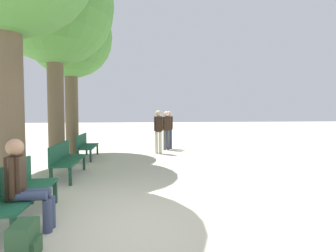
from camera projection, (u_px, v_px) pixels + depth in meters
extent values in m
plane|color=beige|center=(135.00, 224.00, 3.69)|extent=(80.00, 80.00, 0.00)
cube|color=#195138|center=(24.00, 194.00, 3.73)|extent=(0.49, 1.68, 0.04)
cube|color=#195138|center=(7.00, 179.00, 3.69)|extent=(0.04, 1.68, 0.40)
cube|color=#19422D|center=(14.00, 234.00, 2.98)|extent=(0.06, 0.06, 0.39)
cube|color=#19422D|center=(55.00, 192.00, 4.56)|extent=(0.06, 0.06, 0.39)
cube|color=#19422D|center=(31.00, 193.00, 4.51)|extent=(0.06, 0.06, 0.39)
cube|color=#195138|center=(70.00, 160.00, 6.40)|extent=(0.49, 1.68, 0.04)
cube|color=#195138|center=(60.00, 152.00, 6.36)|extent=(0.04, 1.68, 0.40)
cube|color=#19422D|center=(70.00, 177.00, 5.65)|extent=(0.06, 0.06, 0.39)
cube|color=#19422D|center=(84.00, 163.00, 7.23)|extent=(0.06, 0.06, 0.39)
cube|color=#19422D|center=(51.00, 177.00, 5.60)|extent=(0.06, 0.06, 0.39)
cube|color=#19422D|center=(69.00, 163.00, 7.18)|extent=(0.06, 0.06, 0.39)
cube|color=#195138|center=(88.00, 146.00, 9.08)|extent=(0.49, 1.68, 0.04)
cube|color=#195138|center=(82.00, 140.00, 9.04)|extent=(0.04, 1.68, 0.40)
cube|color=#19422D|center=(91.00, 156.00, 8.32)|extent=(0.06, 0.06, 0.39)
cube|color=#19422D|center=(97.00, 149.00, 9.90)|extent=(0.06, 0.06, 0.39)
cube|color=#19422D|center=(78.00, 156.00, 8.27)|extent=(0.06, 0.06, 0.39)
cube|color=#19422D|center=(87.00, 149.00, 9.85)|extent=(0.06, 0.06, 0.39)
cylinder|color=brown|center=(9.00, 96.00, 4.94)|extent=(0.50, 0.50, 3.78)
cylinder|color=brown|center=(56.00, 102.00, 7.91)|extent=(0.47, 0.47, 3.83)
sphere|color=#478438|center=(54.00, 4.00, 7.76)|extent=(3.53, 3.53, 3.53)
cylinder|color=brown|center=(72.00, 107.00, 9.94)|extent=(0.48, 0.48, 3.60)
sphere|color=#478438|center=(70.00, 36.00, 9.80)|extent=(3.09, 3.09, 3.09)
cylinder|color=#384260|center=(30.00, 196.00, 3.39)|extent=(0.41, 0.12, 0.12)
cylinder|color=#384260|center=(47.00, 216.00, 3.44)|extent=(0.12, 0.12, 0.43)
cylinder|color=#384260|center=(35.00, 193.00, 3.54)|extent=(0.41, 0.12, 0.12)
cylinder|color=#384260|center=(51.00, 212.00, 3.58)|extent=(0.12, 0.12, 0.43)
cube|color=black|center=(16.00, 178.00, 3.43)|extent=(0.19, 0.22, 0.58)
cylinder|color=black|center=(11.00, 178.00, 3.31)|extent=(0.08, 0.08, 0.52)
cylinder|color=black|center=(20.00, 174.00, 3.55)|extent=(0.08, 0.08, 0.52)
sphere|color=#A37A5B|center=(15.00, 147.00, 3.41)|extent=(0.22, 0.22, 0.22)
cube|color=#284C2D|center=(24.00, 243.00, 2.75)|extent=(0.22, 0.36, 0.42)
cube|color=#284C2D|center=(37.00, 248.00, 2.77)|extent=(0.04, 0.25, 0.18)
cylinder|color=beige|center=(157.00, 143.00, 10.09)|extent=(0.12, 0.12, 0.84)
cylinder|color=beige|center=(160.00, 143.00, 10.11)|extent=(0.12, 0.12, 0.84)
cube|color=black|center=(158.00, 124.00, 10.06)|extent=(0.24, 0.20, 0.60)
cylinder|color=black|center=(155.00, 124.00, 10.04)|extent=(0.09, 0.09, 0.57)
cylinder|color=black|center=(162.00, 124.00, 10.08)|extent=(0.09, 0.09, 0.57)
sphere|color=tan|center=(158.00, 113.00, 10.04)|extent=(0.23, 0.23, 0.23)
cylinder|color=#384260|center=(167.00, 139.00, 11.45)|extent=(0.12, 0.12, 0.83)
cylinder|color=#384260|center=(171.00, 139.00, 11.47)|extent=(0.12, 0.12, 0.83)
cube|color=black|center=(169.00, 123.00, 11.43)|extent=(0.29, 0.28, 0.59)
cylinder|color=black|center=(166.00, 123.00, 11.41)|extent=(0.09, 0.09, 0.56)
cylinder|color=black|center=(172.00, 123.00, 11.44)|extent=(0.09, 0.09, 0.56)
sphere|color=tan|center=(169.00, 114.00, 11.41)|extent=(0.23, 0.23, 0.23)
cylinder|color=#4C4C4C|center=(165.00, 140.00, 11.12)|extent=(0.12, 0.12, 0.83)
cylinder|color=#4C4C4C|center=(168.00, 140.00, 11.14)|extent=(0.12, 0.12, 0.83)
cube|color=black|center=(166.00, 124.00, 11.09)|extent=(0.26, 0.23, 0.59)
cylinder|color=black|center=(164.00, 123.00, 11.07)|extent=(0.09, 0.09, 0.56)
cylinder|color=black|center=(169.00, 123.00, 11.11)|extent=(0.09, 0.09, 0.56)
sphere|color=beige|center=(166.00, 114.00, 11.07)|extent=(0.22, 0.22, 0.22)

